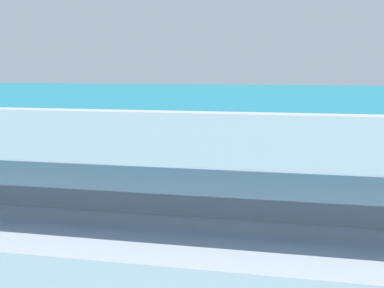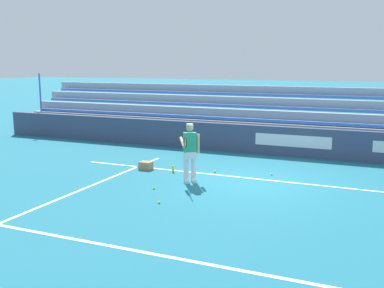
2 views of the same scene
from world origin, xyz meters
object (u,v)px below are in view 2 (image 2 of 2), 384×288
(tennis_ball_midcourt, at_px, (159,202))
(water_bottle, at_px, (173,169))
(ball_box_cardboard, at_px, (146,166))
(tennis_ball_on_baseline, at_px, (154,188))
(tennis_ball_far_right, at_px, (215,171))
(tennis_ball_near_player, at_px, (271,174))
(tennis_player, at_px, (190,152))

(tennis_ball_midcourt, relative_size, water_bottle, 0.30)
(ball_box_cardboard, xyz_separation_m, water_bottle, (-0.98, -0.01, -0.02))
(tennis_ball_on_baseline, bearing_deg, ball_box_cardboard, -55.48)
(tennis_ball_on_baseline, relative_size, tennis_ball_far_right, 1.00)
(ball_box_cardboard, height_order, tennis_ball_far_right, ball_box_cardboard)
(tennis_ball_near_player, height_order, water_bottle, water_bottle)
(ball_box_cardboard, bearing_deg, tennis_ball_near_player, -167.48)
(tennis_ball_on_baseline, xyz_separation_m, water_bottle, (0.38, -1.98, 0.08))
(tennis_ball_on_baseline, xyz_separation_m, tennis_ball_far_right, (-0.85, -2.48, 0.00))
(tennis_player, bearing_deg, ball_box_cardboard, -24.14)
(tennis_player, bearing_deg, tennis_ball_midcourt, 93.41)
(tennis_ball_near_player, bearing_deg, tennis_player, 41.19)
(tennis_ball_on_baseline, height_order, tennis_ball_far_right, same)
(tennis_ball_on_baseline, bearing_deg, tennis_ball_midcourt, 123.66)
(ball_box_cardboard, relative_size, tennis_ball_near_player, 6.06)
(tennis_ball_far_right, height_order, water_bottle, water_bottle)
(water_bottle, bearing_deg, ball_box_cardboard, 0.55)
(tennis_ball_near_player, bearing_deg, water_bottle, 16.28)
(water_bottle, bearing_deg, tennis_ball_on_baseline, 100.80)
(tennis_ball_far_right, distance_m, water_bottle, 1.33)
(tennis_ball_on_baseline, bearing_deg, tennis_ball_far_right, -108.86)
(ball_box_cardboard, distance_m, tennis_ball_midcourt, 3.70)
(tennis_ball_midcourt, bearing_deg, tennis_ball_on_baseline, -56.34)
(tennis_ball_midcourt, height_order, water_bottle, water_bottle)
(tennis_player, bearing_deg, tennis_ball_on_baseline, 61.70)
(water_bottle, bearing_deg, tennis_ball_far_right, -157.85)
(tennis_ball_near_player, height_order, tennis_ball_far_right, same)
(tennis_ball_midcourt, height_order, tennis_ball_on_baseline, same)
(tennis_ball_on_baseline, relative_size, water_bottle, 0.30)
(tennis_ball_midcourt, bearing_deg, tennis_ball_near_player, -115.43)
(tennis_ball_far_right, bearing_deg, tennis_ball_on_baseline, 71.14)
(tennis_ball_near_player, relative_size, tennis_ball_on_baseline, 1.00)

